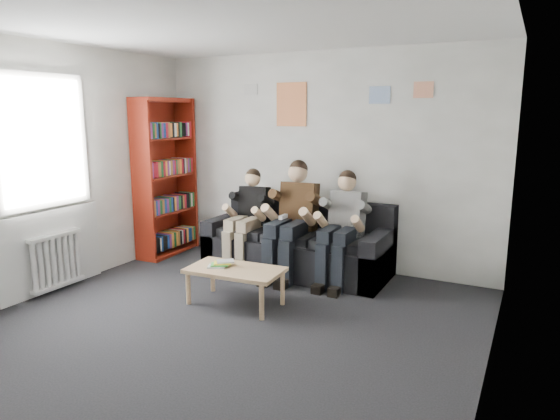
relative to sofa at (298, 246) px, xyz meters
The scene contains 14 objects.
room_shell 2.32m from the sofa, 87.51° to the right, with size 5.00×5.00×5.00m.
sofa is the anchor object (origin of this frame).
bookshelf 2.11m from the sofa, behind, with size 0.32×0.96×2.14m.
coffee_table 1.31m from the sofa, 94.29° to the right, with size 0.97×0.53×0.39m.
game_cases 1.34m from the sofa, 101.36° to the right, with size 0.23×0.21×0.05m.
person_left 0.73m from the sofa, 162.46° to the right, with size 0.36×0.78×1.26m.
person_middle 0.43m from the sofa, 90.00° to the right, with size 0.43×0.92×1.39m.
person_right 0.74m from the sofa, 17.77° to the right, with size 0.39×0.83×1.30m.
radiator 2.78m from the sofa, 137.71° to the right, with size 0.10×0.64×0.60m.
window 2.93m from the sofa, 138.71° to the right, with size 0.05×1.30×2.36m.
poster_large 1.81m from the sofa, 126.78° to the left, with size 0.42×0.01×0.55m, color #E0B24F.
poster_blue 2.06m from the sofa, 26.26° to the left, with size 0.25×0.01×0.20m, color #4183DE.
poster_pink 2.35m from the sofa, 17.18° to the left, with size 0.22×0.01×0.18m, color #DF4595.
poster_sign 2.18m from the sofa, 155.51° to the left, with size 0.20×0.01×0.14m, color silver.
Camera 1 is at (2.47, -3.35, 1.95)m, focal length 32.00 mm.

